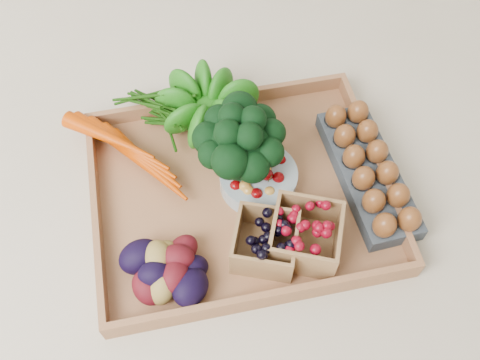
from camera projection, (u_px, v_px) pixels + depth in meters
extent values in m
plane|color=beige|center=(240.00, 196.00, 1.03)|extent=(4.00, 4.00, 0.00)
cube|color=#A06A43|center=(240.00, 194.00, 1.03)|extent=(0.55, 0.45, 0.01)
sphere|color=#10560D|center=(208.00, 106.00, 1.05)|extent=(0.13, 0.13, 0.13)
cylinder|color=#8C9EA5|center=(258.00, 179.00, 1.01)|extent=(0.15, 0.15, 0.04)
cube|color=#394049|center=(367.00, 174.00, 1.02)|extent=(0.12, 0.30, 0.03)
cube|color=black|center=(265.00, 242.00, 0.92)|extent=(0.14, 0.14, 0.07)
cube|color=maroon|center=(305.00, 235.00, 0.93)|extent=(0.16, 0.16, 0.08)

